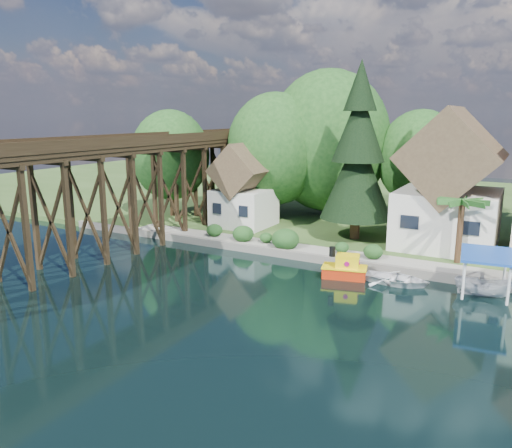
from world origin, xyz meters
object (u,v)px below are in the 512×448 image
object	(u,v)px
house_left	(450,189)
boat_canopy	(485,278)
conifer	(358,155)
palm_tree	(462,204)
shed	(244,191)
boat_white_a	(397,278)
trestle_bridge	(134,183)
tugboat	(345,269)

from	to	relation	value
house_left	boat_canopy	xyz separation A→B (m)	(3.73, -9.62, -3.97)
conifer	palm_tree	size ratio (longest dim) A/B	3.00
conifer	palm_tree	world-z (taller)	conifer
shed	boat_canopy	size ratio (longest dim) A/B	1.74
shed	palm_tree	world-z (taller)	shed
shed	boat_white_a	world-z (taller)	shed
boat_white_a	boat_canopy	distance (m)	5.25
house_left	boat_canopy	size ratio (longest dim) A/B	2.45
trestle_bridge	palm_tree	world-z (taller)	trestle_bridge
house_left	boat_canopy	bearing A→B (deg)	-68.79
palm_tree	boat_white_a	world-z (taller)	palm_tree
palm_tree	boat_canopy	distance (m)	6.53
palm_tree	house_left	bearing A→B (deg)	108.31
shed	conifer	bearing A→B (deg)	0.90
shed	tugboat	size ratio (longest dim) A/B	2.39
tugboat	conifer	bearing A→B (deg)	104.27
shed	boat_white_a	distance (m)	18.87
trestle_bridge	shed	bearing A→B (deg)	61.81
house_left	boat_canopy	world-z (taller)	house_left
trestle_bridge	palm_tree	size ratio (longest dim) A/B	9.01
palm_tree	boat_canopy	xyz separation A→B (m)	(2.20, -4.98, -3.62)
trestle_bridge	tugboat	distance (m)	18.74
trestle_bridge	shed	size ratio (longest dim) A/B	5.63
conifer	tugboat	size ratio (longest dim) A/B	4.50
trestle_bridge	boat_white_a	distance (m)	22.11
shed	boat_canopy	bearing A→B (deg)	-20.48
house_left	palm_tree	xyz separation A→B (m)	(1.54, -4.64, -0.36)
house_left	boat_white_a	size ratio (longest dim) A/B	2.64
shed	boat_white_a	xyz separation A→B (m)	(16.54, -8.42, -3.39)
trestle_bridge	shed	world-z (taller)	trestle_bridge
shed	tugboat	distance (m)	16.15
shed	palm_tree	distance (m)	19.81
trestle_bridge	house_left	bearing A→B (deg)	25.21
tugboat	boat_canopy	distance (m)	8.64
boat_canopy	trestle_bridge	bearing A→B (deg)	-177.41
conifer	tugboat	bearing A→B (deg)	-75.73
tugboat	boat_canopy	world-z (taller)	boat_canopy
tugboat	shed	bearing A→B (deg)	146.04
conifer	tugboat	distance (m)	11.61
conifer	palm_tree	bearing A→B (deg)	-20.85
trestle_bridge	conifer	size ratio (longest dim) A/B	3.00
house_left	shed	xyz separation A→B (m)	(-18.00, -1.50, -1.31)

